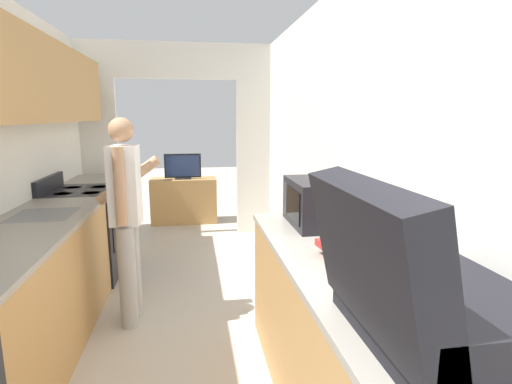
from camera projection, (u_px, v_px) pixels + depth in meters
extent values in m
cube|color=#B2844C|center=(22.00, 77.00, 2.93)|extent=(0.32, 3.68, 0.67)
cube|color=silver|center=(367.00, 172.00, 2.47)|extent=(0.06, 7.16, 2.50)
cube|color=silver|center=(93.00, 161.00, 5.07)|extent=(0.65, 0.06, 2.05)
cube|color=silver|center=(260.00, 158.00, 5.41)|extent=(0.65, 0.06, 2.05)
cube|color=silver|center=(176.00, 60.00, 5.01)|extent=(2.82, 0.06, 0.45)
cube|color=#B2844C|center=(23.00, 304.00, 2.51)|extent=(0.60, 2.22, 0.85)
cube|color=gray|center=(15.00, 237.00, 2.42)|extent=(0.62, 2.23, 0.03)
cube|color=#B2844C|center=(101.00, 217.00, 4.66)|extent=(0.60, 0.72, 0.85)
cube|color=gray|center=(98.00, 180.00, 4.58)|extent=(0.62, 0.73, 0.03)
cube|color=#9EA3A8|center=(44.00, 215.00, 2.90)|extent=(0.42, 0.44, 0.00)
cube|color=#B2844C|center=(348.00, 353.00, 1.99)|extent=(0.60, 2.16, 0.85)
cube|color=gray|center=(352.00, 269.00, 1.91)|extent=(0.62, 2.18, 0.03)
cube|color=black|center=(85.00, 234.00, 3.95)|extent=(0.62, 0.75, 0.88)
cube|color=black|center=(118.00, 232.00, 4.00)|extent=(0.01, 0.51, 0.26)
cylinder|color=#B7B7BC|center=(119.00, 211.00, 3.96)|extent=(0.02, 0.60, 0.02)
cube|color=black|center=(49.00, 184.00, 3.81)|extent=(0.04, 0.75, 0.14)
cylinder|color=#232328|center=(91.00, 193.00, 3.73)|extent=(0.16, 0.16, 0.01)
cylinder|color=#232328|center=(99.00, 187.00, 4.05)|extent=(0.16, 0.16, 0.01)
cylinder|color=#232328|center=(63.00, 194.00, 3.69)|extent=(0.16, 0.16, 0.01)
cylinder|color=#232328|center=(73.00, 188.00, 4.01)|extent=(0.16, 0.16, 0.01)
cylinder|color=#9E9E9E|center=(128.00, 277.00, 3.00)|extent=(0.14, 0.14, 0.79)
cylinder|color=#9E9E9E|center=(132.00, 269.00, 3.16)|extent=(0.14, 0.14, 0.79)
cube|color=white|center=(124.00, 185.00, 2.95)|extent=(0.22, 0.22, 0.59)
cylinder|color=tan|center=(120.00, 187.00, 2.81)|extent=(0.08, 0.08, 0.56)
cylinder|color=tan|center=(128.00, 180.00, 3.09)|extent=(0.51, 0.11, 0.39)
sphere|color=tan|center=(121.00, 130.00, 2.88)|extent=(0.18, 0.18, 0.18)
cube|color=black|center=(438.00, 313.00, 1.24)|extent=(0.44, 0.66, 0.21)
cube|color=black|center=(372.00, 257.00, 1.17)|extent=(0.20, 0.66, 0.45)
cube|color=#2D2D33|center=(388.00, 234.00, 1.54)|extent=(0.26, 0.02, 0.10)
cube|color=black|center=(321.00, 202.00, 2.61)|extent=(0.39, 0.51, 0.30)
cube|color=black|center=(293.00, 205.00, 2.53)|extent=(0.01, 0.31, 0.20)
cube|color=#38383D|center=(285.00, 198.00, 2.75)|extent=(0.01, 0.10, 0.21)
cube|color=gold|center=(348.00, 258.00, 1.98)|extent=(0.21, 0.25, 0.02)
cube|color=#C67028|center=(346.00, 255.00, 1.96)|extent=(0.18, 0.28, 0.02)
cube|color=red|center=(346.00, 249.00, 1.97)|extent=(0.24, 0.31, 0.03)
cube|color=#B2844C|center=(184.00, 200.00, 6.03)|extent=(0.97, 0.42, 0.67)
cube|color=black|center=(183.00, 178.00, 5.93)|extent=(0.23, 0.16, 0.02)
cube|color=black|center=(183.00, 166.00, 5.89)|extent=(0.53, 0.04, 0.35)
cube|color=navy|center=(183.00, 166.00, 5.87)|extent=(0.49, 0.01, 0.31)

